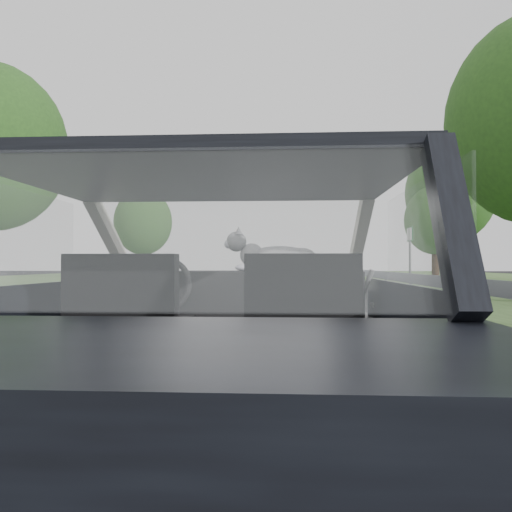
# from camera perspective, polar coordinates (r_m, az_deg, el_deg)

# --- Properties ---
(ground) EXTENTS (140.00, 140.00, 0.00)m
(ground) POSITION_cam_1_polar(r_m,az_deg,el_deg) (2.79, -3.88, -22.94)
(ground) COLOR #2B2B2E
(ground) RESTS_ON ground
(subject_car) EXTENTS (1.80, 4.00, 1.45)m
(subject_car) POSITION_cam_1_polar(r_m,az_deg,el_deg) (2.60, -3.86, -7.98)
(subject_car) COLOR black
(subject_car) RESTS_ON ground
(dashboard) EXTENTS (1.58, 0.45, 0.30)m
(dashboard) POSITION_cam_1_polar(r_m,az_deg,el_deg) (3.21, -2.45, -4.40)
(dashboard) COLOR black
(dashboard) RESTS_ON subject_car
(driver_seat) EXTENTS (0.50, 0.72, 0.42)m
(driver_seat) POSITION_cam_1_polar(r_m,az_deg,el_deg) (2.39, -14.34, -4.85)
(driver_seat) COLOR black
(driver_seat) RESTS_ON subject_car
(passenger_seat) EXTENTS (0.50, 0.72, 0.42)m
(passenger_seat) POSITION_cam_1_polar(r_m,az_deg,el_deg) (2.28, 5.27, -5.07)
(passenger_seat) COLOR black
(passenger_seat) RESTS_ON subject_car
(steering_wheel) EXTENTS (0.36, 0.36, 0.04)m
(steering_wheel) POSITION_cam_1_polar(r_m,az_deg,el_deg) (2.98, -10.71, -3.30)
(steering_wheel) COLOR black
(steering_wheel) RESTS_ON dashboard
(cat) EXTENTS (0.64, 0.28, 0.28)m
(cat) POSITION_cam_1_polar(r_m,az_deg,el_deg) (3.21, 2.76, -0.09)
(cat) COLOR gray
(cat) RESTS_ON dashboard
(guardrail) EXTENTS (0.05, 90.00, 0.32)m
(guardrail) POSITION_cam_1_polar(r_m,az_deg,el_deg) (13.18, 20.95, -2.86)
(guardrail) COLOR slate
(guardrail) RESTS_ON ground
(other_car) EXTENTS (2.50, 4.63, 1.44)m
(other_car) POSITION_cam_1_polar(r_m,az_deg,el_deg) (24.53, 1.81, -1.65)
(other_car) COLOR #A5A5A5
(other_car) RESTS_ON ground
(highway_sign) EXTENTS (0.13, 1.12, 2.79)m
(highway_sign) POSITION_cam_1_polar(r_m,az_deg,el_deg) (24.90, 17.19, -0.05)
(highway_sign) COLOR #115120
(highway_sign) RESTS_ON ground
(utility_pole) EXTENTS (0.30, 0.30, 7.69)m
(utility_pole) POSITION_cam_1_polar(r_m,az_deg,el_deg) (22.31, 22.83, 6.39)
(utility_pole) COLOR #472E21
(utility_pole) RESTS_ON ground
(tree_2) EXTENTS (4.81, 4.81, 6.11)m
(tree_2) POSITION_cam_1_polar(r_m,az_deg,el_deg) (35.42, 19.80, 2.41)
(tree_2) COLOR #23461A
(tree_2) RESTS_ON ground
(tree_3) EXTENTS (8.02, 8.02, 9.32)m
(tree_3) POSITION_cam_1_polar(r_m,az_deg,el_deg) (37.63, 21.33, 4.68)
(tree_3) COLOR #23461A
(tree_3) RESTS_ON ground
(tree_6) EXTENTS (4.18, 4.18, 6.17)m
(tree_6) POSITION_cam_1_polar(r_m,az_deg,el_deg) (36.12, -12.78, 2.36)
(tree_6) COLOR #23461A
(tree_6) RESTS_ON ground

